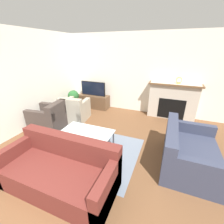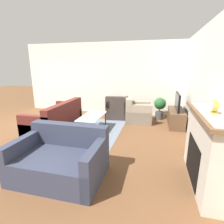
{
  "view_description": "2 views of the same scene",
  "coord_description": "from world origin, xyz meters",
  "px_view_note": "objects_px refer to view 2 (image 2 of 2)",
  "views": [
    {
      "loc": [
        1.24,
        -0.51,
        2.22
      ],
      "look_at": [
        -0.02,
        2.62,
        0.76
      ],
      "focal_mm": 24.0,
      "sensor_mm": 36.0,
      "label": 1
    },
    {
      "loc": [
        4.09,
        3.76,
        1.83
      ],
      "look_at": [
        0.06,
        2.74,
        0.73
      ],
      "focal_mm": 28.0,
      "sensor_mm": 36.0,
      "label": 2
    }
  ],
  "objects_px": {
    "coffee_table": "(92,117)",
    "potted_plant": "(160,106)",
    "mantel_clock": "(214,107)",
    "couch_sectional": "(56,120)",
    "armchair_by_window": "(117,109)",
    "couch_loveseat": "(61,160)",
    "armchair_accent": "(137,113)",
    "tv": "(177,102)"
  },
  "relations": [
    {
      "from": "mantel_clock",
      "to": "couch_sectional",
      "type": "bearing_deg",
      "value": -115.55
    },
    {
      "from": "coffee_table",
      "to": "potted_plant",
      "type": "bearing_deg",
      "value": 132.14
    },
    {
      "from": "couch_sectional",
      "to": "mantel_clock",
      "type": "height_order",
      "value": "mantel_clock"
    },
    {
      "from": "tv",
      "to": "mantel_clock",
      "type": "bearing_deg",
      "value": 2.69
    },
    {
      "from": "couch_sectional",
      "to": "couch_loveseat",
      "type": "xyz_separation_m",
      "value": [
        2.02,
        1.32,
        -0.0
      ]
    },
    {
      "from": "tv",
      "to": "potted_plant",
      "type": "xyz_separation_m",
      "value": [
        -0.58,
        -0.49,
        -0.31
      ]
    },
    {
      "from": "tv",
      "to": "couch_sectional",
      "type": "relative_size",
      "value": 0.51
    },
    {
      "from": "armchair_accent",
      "to": "couch_loveseat",
      "type": "bearing_deg",
      "value": 155.73
    },
    {
      "from": "armchair_by_window",
      "to": "mantel_clock",
      "type": "bearing_deg",
      "value": 114.92
    },
    {
      "from": "armchair_by_window",
      "to": "potted_plant",
      "type": "relative_size",
      "value": 1.26
    },
    {
      "from": "armchair_accent",
      "to": "tv",
      "type": "bearing_deg",
      "value": -99.56
    },
    {
      "from": "couch_sectional",
      "to": "armchair_by_window",
      "type": "height_order",
      "value": "same"
    },
    {
      "from": "couch_sectional",
      "to": "mantel_clock",
      "type": "bearing_deg",
      "value": 64.45
    },
    {
      "from": "armchair_by_window",
      "to": "mantel_clock",
      "type": "height_order",
      "value": "mantel_clock"
    },
    {
      "from": "couch_loveseat",
      "to": "armchair_by_window",
      "type": "xyz_separation_m",
      "value": [
        -3.66,
        0.18,
        0.01
      ]
    },
    {
      "from": "couch_sectional",
      "to": "couch_loveseat",
      "type": "distance_m",
      "value": 2.41
    },
    {
      "from": "mantel_clock",
      "to": "tv",
      "type": "bearing_deg",
      "value": -177.31
    },
    {
      "from": "coffee_table",
      "to": "potted_plant",
      "type": "xyz_separation_m",
      "value": [
        -1.71,
        1.89,
        0.04
      ]
    },
    {
      "from": "couch_sectional",
      "to": "potted_plant",
      "type": "distance_m",
      "value": 3.49
    },
    {
      "from": "armchair_accent",
      "to": "mantel_clock",
      "type": "xyz_separation_m",
      "value": [
        2.98,
        1.37,
        0.98
      ]
    },
    {
      "from": "armchair_by_window",
      "to": "couch_loveseat",
      "type": "bearing_deg",
      "value": 79.93
    },
    {
      "from": "tv",
      "to": "couch_sectional",
      "type": "xyz_separation_m",
      "value": [
        1.23,
        -3.47,
        -0.48
      ]
    },
    {
      "from": "tv",
      "to": "couch_loveseat",
      "type": "bearing_deg",
      "value": -33.54
    },
    {
      "from": "armchair_accent",
      "to": "potted_plant",
      "type": "distance_m",
      "value": 0.94
    },
    {
      "from": "couch_sectional",
      "to": "mantel_clock",
      "type": "distance_m",
      "value": 4.13
    },
    {
      "from": "couch_sectional",
      "to": "tv",
      "type": "bearing_deg",
      "value": 109.51
    },
    {
      "from": "couch_sectional",
      "to": "couch_loveseat",
      "type": "bearing_deg",
      "value": 33.08
    },
    {
      "from": "couch_loveseat",
      "to": "potted_plant",
      "type": "bearing_deg",
      "value": 66.55
    },
    {
      "from": "couch_sectional",
      "to": "armchair_accent",
      "type": "height_order",
      "value": "same"
    },
    {
      "from": "couch_loveseat",
      "to": "armchair_accent",
      "type": "distance_m",
      "value": 3.41
    },
    {
      "from": "coffee_table",
      "to": "potted_plant",
      "type": "height_order",
      "value": "potted_plant"
    },
    {
      "from": "couch_sectional",
      "to": "armchair_accent",
      "type": "bearing_deg",
      "value": 119.19
    },
    {
      "from": "armchair_by_window",
      "to": "coffee_table",
      "type": "height_order",
      "value": "armchair_by_window"
    },
    {
      "from": "armchair_accent",
      "to": "coffee_table",
      "type": "relative_size",
      "value": 0.79
    },
    {
      "from": "potted_plant",
      "to": "mantel_clock",
      "type": "xyz_separation_m",
      "value": [
        3.54,
        0.63,
        0.82
      ]
    },
    {
      "from": "coffee_table",
      "to": "tv",
      "type": "bearing_deg",
      "value": 115.34
    },
    {
      "from": "potted_plant",
      "to": "tv",
      "type": "bearing_deg",
      "value": 40.41
    },
    {
      "from": "coffee_table",
      "to": "couch_loveseat",
      "type": "bearing_deg",
      "value": 6.02
    },
    {
      "from": "coffee_table",
      "to": "potted_plant",
      "type": "relative_size",
      "value": 1.54
    },
    {
      "from": "tv",
      "to": "coffee_table",
      "type": "bearing_deg",
      "value": -64.66
    },
    {
      "from": "couch_sectional",
      "to": "armchair_by_window",
      "type": "xyz_separation_m",
      "value": [
        -1.64,
        1.5,
        0.01
      ]
    },
    {
      "from": "coffee_table",
      "to": "armchair_accent",
      "type": "bearing_deg",
      "value": 134.98
    }
  ]
}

